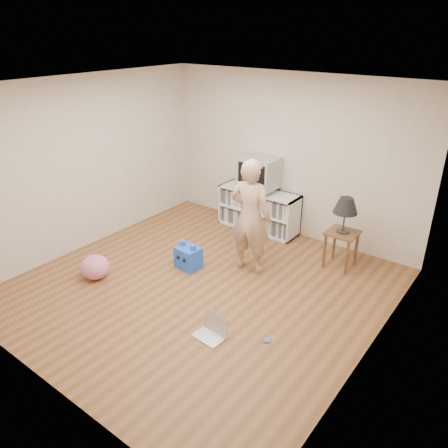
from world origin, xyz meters
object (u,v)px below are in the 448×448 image
crt_tv (260,172)px  table_lamp (346,206)px  plush_pink (95,267)px  person (250,216)px  laptop (212,330)px  dvd_deck (259,188)px  media_unit (259,209)px  side_table (342,240)px  plush_blue (188,257)px

crt_tv → table_lamp: size_ratio=1.17×
table_lamp → plush_pink: 3.57m
person → laptop: bearing=101.2°
dvd_deck → person: size_ratio=0.27×
media_unit → crt_tv: (0.00, -0.02, 0.67)m
side_table → table_lamp: size_ratio=1.07×
plush_blue → media_unit: bearing=92.2°
media_unit → crt_tv: crt_tv is taller
person → plush_blue: (-0.72, -0.51, -0.65)m
table_lamp → laptop: bearing=-101.9°
table_lamp → dvd_deck: bearing=167.3°
media_unit → crt_tv: 0.67m
table_lamp → plush_blue: size_ratio=1.31×
crt_tv → side_table: (1.65, -0.37, -0.60)m
table_lamp → person: 1.33m
media_unit → person: 1.48m
media_unit → plush_pink: 2.90m
laptop → plush_pink: (-2.07, -0.01, 0.10)m
dvd_deck → side_table: 1.72m
side_table → person: 1.38m
side_table → table_lamp: table_lamp is taller
side_table → laptop: bearing=-101.9°
table_lamp → laptop: size_ratio=1.40×
plush_pink → table_lamp: bearing=42.6°
media_unit → laptop: size_ratio=3.82×
media_unit → dvd_deck: size_ratio=3.11×
side_table → plush_pink: 3.49m
side_table → plush_blue: side_table is taller
crt_tv → side_table: bearing=-12.5°
plush_pink → side_table: bearing=42.6°
dvd_deck → side_table: bearing=-12.7°
person → plush_blue: bearing=27.3°
media_unit → laptop: bearing=-67.1°
media_unit → laptop: media_unit is taller
person → crt_tv: bearing=-70.0°
person → side_table: bearing=-147.2°
person → laptop: size_ratio=4.48×
table_lamp → plush_blue: table_lamp is taller
crt_tv → person: 1.40m
plush_blue → crt_tv: bearing=92.1°
plush_blue → table_lamp: bearing=43.0°
crt_tv → table_lamp: bearing=-12.5°
crt_tv → person: bearing=-62.3°
dvd_deck → plush_pink: size_ratio=1.14×
laptop → plush_blue: 1.58m
laptop → media_unit: bearing=117.5°
table_lamp → person: size_ratio=0.31×
dvd_deck → person: person is taller
dvd_deck → laptop: size_ratio=1.23×
dvd_deck → side_table: dvd_deck is taller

